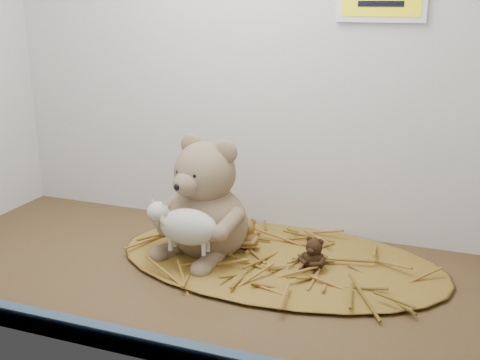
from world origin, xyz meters
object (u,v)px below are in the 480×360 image
at_px(mini_teddy_tan, 248,232).
at_px(toy_lamb, 189,227).
at_px(main_teddy, 207,198).
at_px(mini_teddy_brown, 314,252).

bearing_deg(mini_teddy_tan, toy_lamb, -105.13).
bearing_deg(main_teddy, mini_teddy_tan, 44.93).
relative_size(main_teddy, toy_lamb, 1.66).
xyz_separation_m(main_teddy, toy_lamb, (0.00, -0.09, -0.03)).
bearing_deg(main_teddy, toy_lamb, -72.22).
relative_size(main_teddy, mini_teddy_tan, 3.56).
xyz_separation_m(main_teddy, mini_teddy_brown, (0.23, -0.01, -0.08)).
height_order(toy_lamb, mini_teddy_tan, toy_lamb).
height_order(mini_teddy_tan, mini_teddy_brown, mini_teddy_tan).
xyz_separation_m(main_teddy, mini_teddy_tan, (0.08, 0.04, -0.08)).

